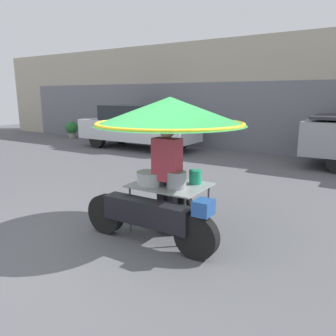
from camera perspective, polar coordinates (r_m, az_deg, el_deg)
ground_plane at (r=4.43m, az=-12.60°, el=-13.70°), size 36.00×36.00×0.00m
shopfront_building at (r=12.53m, az=19.32°, el=11.82°), size 28.00×2.06×3.89m
vendor_motorcycle_cart at (r=4.49m, az=0.03°, el=7.40°), size 2.09×2.09×1.92m
vendor_person at (r=4.52m, az=-0.18°, el=-0.91°), size 0.38×0.22×1.58m
parked_car at (r=12.23m, az=-5.45°, el=7.23°), size 4.51×1.65×1.59m
potted_plant at (r=15.97m, az=-16.42°, el=6.62°), size 0.58×0.58×0.76m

